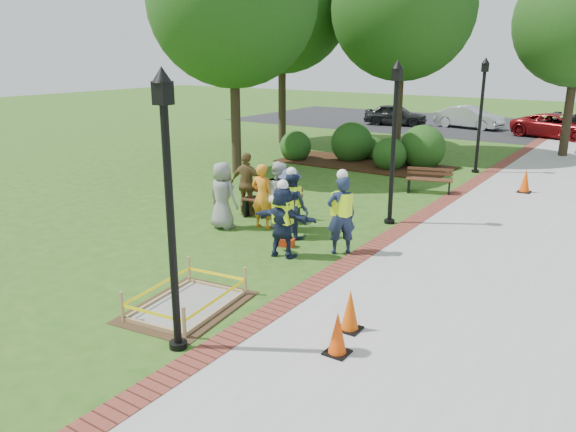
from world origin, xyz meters
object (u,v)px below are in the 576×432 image
Objects in this scene: hivis_worker_b at (341,212)px; hivis_worker_c at (291,202)px; bench_near at (272,209)px; hivis_worker_a at (283,219)px; cone_front at (338,334)px; lamp_near at (169,194)px; wet_concrete_pad at (187,295)px.

hivis_worker_b is 1.63m from hivis_worker_c.
hivis_worker_a is at bearing -49.75° from bench_near.
cone_front is 0.17× the size of lamp_near.
cone_front is (3.05, 0.06, 0.11)m from wet_concrete_pad.
wet_concrete_pad is 1.41× the size of hivis_worker_a.
wet_concrete_pad is 1.27× the size of hivis_worker_b.
hivis_worker_b is (2.92, -1.39, 0.68)m from bench_near.
bench_near is 2.39× the size of cone_front.
hivis_worker_a is at bearing 135.20° from cone_front.
lamp_near is at bearing -74.31° from hivis_worker_c.
hivis_worker_b is (-2.14, 4.00, 0.63)m from cone_front.
cone_front is at bearing -46.81° from bench_near.
cone_front is at bearing -49.49° from hivis_worker_c.
lamp_near reaches higher than cone_front.
lamp_near is 2.17× the size of hivis_worker_b.
bench_near is 0.40× the size of lamp_near.
hivis_worker_a reaches higher than hivis_worker_c.
wet_concrete_pad is 4.22m from hivis_worker_b.
bench_near is at bearing 154.58° from hivis_worker_b.
lamp_near is at bearing -52.00° from wet_concrete_pad.
cone_front is (5.05, -5.38, 0.06)m from bench_near.
hivis_worker_c is at bearing 115.77° from hivis_worker_a.
cone_front is 4.57m from hivis_worker_b.
wet_concrete_pad is 1.41× the size of hivis_worker_c.
wet_concrete_pad is at bearing -178.91° from cone_front.
lamp_near is 2.40× the size of hivis_worker_a.
wet_concrete_pad is 1.47× the size of bench_near.
hivis_worker_a reaches higher than bench_near.
bench_near is 0.96× the size of hivis_worker_c.
cone_front reaches higher than wet_concrete_pad.
lamp_near reaches higher than bench_near.
lamp_near is (0.89, -1.14, 2.25)m from wet_concrete_pad.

